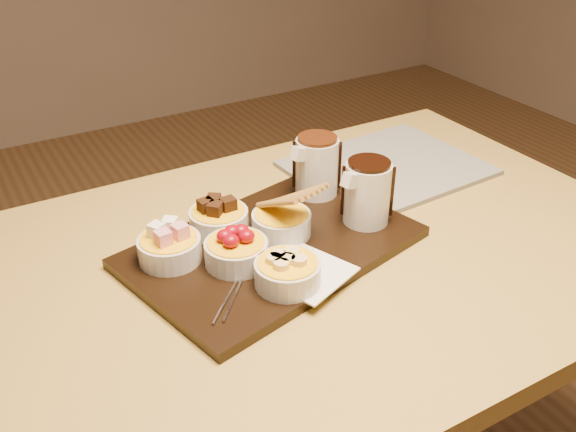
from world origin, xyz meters
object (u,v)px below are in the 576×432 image
newspaper (387,168)px  pitcher_milk_chocolate (317,167)px  dining_table (309,297)px  serving_board (272,247)px  bowl_strawberries (236,253)px  pitcher_dark_chocolate (367,193)px

newspaper → pitcher_milk_chocolate: bearing=-172.4°
pitcher_milk_chocolate → dining_table: bearing=-139.0°
serving_board → bowl_strawberries: (-0.08, -0.02, 0.03)m
dining_table → pitcher_dark_chocolate: 0.21m
serving_board → pitcher_dark_chocolate: pitcher_dark_chocolate is taller
serving_board → pitcher_milk_chocolate: (0.15, 0.11, 0.06)m
dining_table → pitcher_milk_chocolate: bearing=54.2°
dining_table → bowl_strawberries: (-0.13, 0.01, 0.14)m
serving_board → pitcher_dark_chocolate: bearing=-20.0°
serving_board → pitcher_dark_chocolate: size_ratio=4.24×
bowl_strawberries → newspaper: bearing=21.5°
bowl_strawberries → pitcher_dark_chocolate: 0.25m
bowl_strawberries → pitcher_milk_chocolate: size_ratio=0.92×
pitcher_dark_chocolate → bowl_strawberries: bearing=167.3°
bowl_strawberries → serving_board: bearing=16.8°
pitcher_dark_chocolate → pitcher_milk_chocolate: 0.13m
pitcher_milk_chocolate → newspaper: pitcher_milk_chocolate is taller
pitcher_milk_chocolate → newspaper: bearing=-2.4°
dining_table → serving_board: (-0.06, 0.03, 0.11)m
dining_table → newspaper: 0.36m
bowl_strawberries → pitcher_milk_chocolate: bearing=29.6°
dining_table → pitcher_milk_chocolate: pitcher_milk_chocolate is taller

